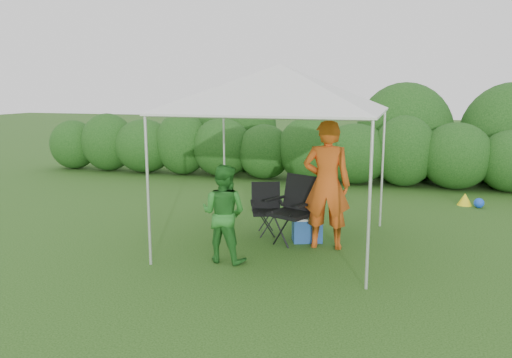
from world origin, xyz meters
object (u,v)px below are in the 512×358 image
(woman, at_px, (224,213))
(chair_left, at_px, (266,205))
(cooler, at_px, (307,229))
(chair_right, at_px, (295,205))
(canopy, at_px, (281,88))
(man, at_px, (327,185))

(woman, bearing_deg, chair_left, -91.67)
(chair_left, relative_size, cooler, 1.51)
(chair_right, relative_size, woman, 0.77)
(chair_left, relative_size, woman, 0.62)
(canopy, height_order, chair_right, canopy)
(woman, xyz_separation_m, cooler, (0.97, 1.27, -0.50))
(chair_right, bearing_deg, woman, -98.58)
(man, xyz_separation_m, woman, (-1.30, -1.04, -0.30))
(woman, height_order, cooler, woman)
(chair_left, bearing_deg, man, -44.51)
(canopy, xyz_separation_m, woman, (-0.56, -1.04, -1.76))
(canopy, xyz_separation_m, chair_right, (0.21, 0.16, -1.85))
(canopy, distance_m, chair_right, 1.87)
(chair_left, distance_m, woman, 1.57)
(woman, relative_size, cooler, 2.46)
(canopy, bearing_deg, woman, -118.25)
(canopy, distance_m, woman, 2.12)
(canopy, distance_m, cooler, 2.31)
(canopy, relative_size, woman, 2.20)
(chair_right, distance_m, woman, 1.43)
(chair_right, bearing_deg, canopy, -117.78)
(canopy, height_order, woman, canopy)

